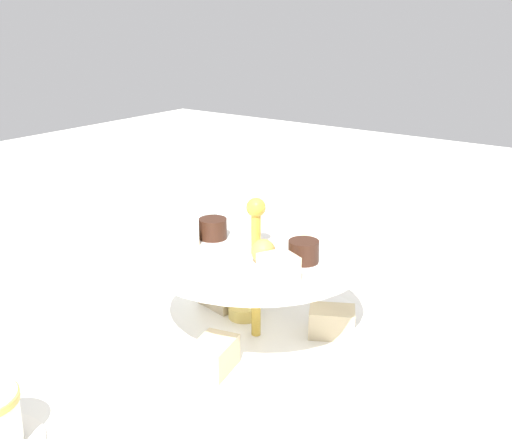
% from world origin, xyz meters
% --- Properties ---
extents(ground_plane, '(2.40, 2.40, 0.00)m').
position_xyz_m(ground_plane, '(0.00, 0.00, 0.00)').
color(ground_plane, silver).
extents(tiered_serving_stand, '(0.28, 0.28, 0.16)m').
position_xyz_m(tiered_serving_stand, '(0.00, -0.00, 0.05)').
color(tiered_serving_stand, white).
rests_on(tiered_serving_stand, ground_plane).
extents(water_glass_tall_right, '(0.07, 0.07, 0.12)m').
position_xyz_m(water_glass_tall_right, '(0.22, -0.15, 0.06)').
color(water_glass_tall_right, silver).
rests_on(water_glass_tall_right, ground_plane).
extents(butter_knife_left, '(0.16, 0.08, 0.00)m').
position_xyz_m(butter_knife_left, '(-0.13, -0.29, 0.00)').
color(butter_knife_left, silver).
rests_on(butter_knife_left, ground_plane).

